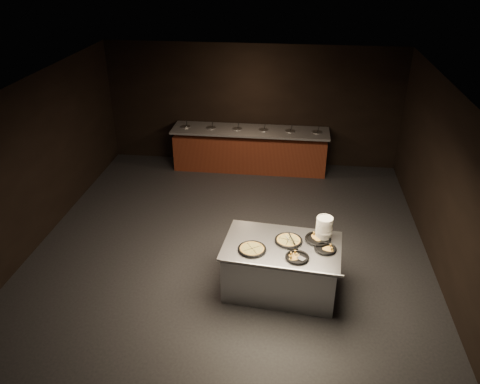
{
  "coord_description": "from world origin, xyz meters",
  "views": [
    {
      "loc": [
        1.02,
        -6.76,
        4.9
      ],
      "look_at": [
        0.16,
        0.3,
        1.09
      ],
      "focal_mm": 35.0,
      "sensor_mm": 36.0,
      "label": 1
    }
  ],
  "objects_px": {
    "plate_stack": "(324,228)",
    "pan_cheese_whole": "(289,240)",
    "serving_counter": "(281,268)",
    "pan_veggie_whole": "(252,249)"
  },
  "relations": [
    {
      "from": "pan_cheese_whole",
      "to": "plate_stack",
      "type": "bearing_deg",
      "value": 19.89
    },
    {
      "from": "serving_counter",
      "to": "plate_stack",
      "type": "bearing_deg",
      "value": 30.72
    },
    {
      "from": "plate_stack",
      "to": "pan_veggie_whole",
      "type": "bearing_deg",
      "value": -155.38
    },
    {
      "from": "pan_veggie_whole",
      "to": "pan_cheese_whole",
      "type": "relative_size",
      "value": 1.0
    },
    {
      "from": "serving_counter",
      "to": "pan_veggie_whole",
      "type": "xyz_separation_m",
      "value": [
        -0.44,
        -0.19,
        0.46
      ]
    },
    {
      "from": "serving_counter",
      "to": "plate_stack",
      "type": "relative_size",
      "value": 5.47
    },
    {
      "from": "plate_stack",
      "to": "pan_cheese_whole",
      "type": "distance_m",
      "value": 0.59
    },
    {
      "from": "serving_counter",
      "to": "pan_veggie_whole",
      "type": "relative_size",
      "value": 4.33
    },
    {
      "from": "serving_counter",
      "to": "pan_cheese_whole",
      "type": "height_order",
      "value": "pan_cheese_whole"
    },
    {
      "from": "pan_veggie_whole",
      "to": "plate_stack",
      "type": "bearing_deg",
      "value": 24.62
    }
  ]
}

